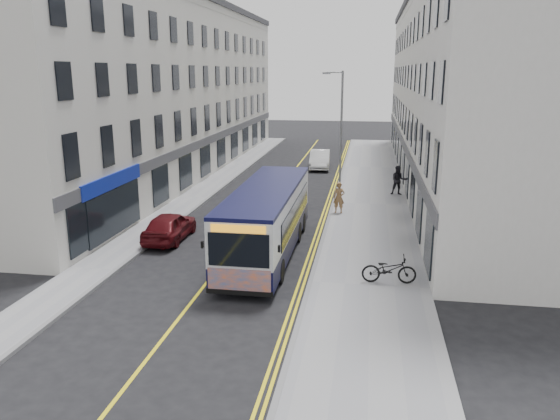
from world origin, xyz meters
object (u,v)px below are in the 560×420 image
(pedestrian_far, at_px, (398,180))
(car_white, at_px, (320,159))
(city_bus, at_px, (267,218))
(car_maroon, at_px, (170,226))
(pedestrian_near, at_px, (339,198))
(bicycle, at_px, (389,269))
(streetlamp, at_px, (340,130))

(pedestrian_far, height_order, car_white, pedestrian_far)
(city_bus, height_order, car_maroon, city_bus)
(pedestrian_near, xyz_separation_m, pedestrian_far, (3.54, 5.35, 0.07))
(car_white, bearing_deg, bicycle, -82.45)
(bicycle, xyz_separation_m, car_white, (-4.98, 25.45, 0.10))
(pedestrian_far, distance_m, car_maroon, 16.16)
(streetlamp, distance_m, pedestrian_near, 5.67)
(streetlamp, xyz_separation_m, car_maroon, (-7.53, -10.68, -3.68))
(city_bus, relative_size, pedestrian_far, 5.58)
(city_bus, height_order, bicycle, city_bus)
(car_maroon, bearing_deg, streetlamp, -125.23)
(bicycle, relative_size, pedestrian_near, 1.16)
(city_bus, relative_size, pedestrian_near, 6.02)
(city_bus, bearing_deg, bicycle, -28.16)
(city_bus, distance_m, pedestrian_far, 14.35)
(streetlamp, relative_size, pedestrian_near, 4.52)
(city_bus, xyz_separation_m, car_white, (0.28, 22.64, -0.93))
(streetlamp, height_order, pedestrian_near, streetlamp)
(bicycle, bearing_deg, car_white, 7.64)
(car_maroon, bearing_deg, pedestrian_far, -134.72)
(city_bus, relative_size, car_maroon, 2.59)
(streetlamp, bearing_deg, pedestrian_far, 11.96)
(city_bus, xyz_separation_m, bicycle, (5.25, -2.81, -1.03))
(streetlamp, bearing_deg, car_maroon, -125.18)
(city_bus, xyz_separation_m, pedestrian_far, (6.29, 12.89, -0.62))
(streetlamp, distance_m, pedestrian_far, 5.13)
(bicycle, relative_size, car_white, 0.45)
(streetlamp, height_order, car_white, streetlamp)
(bicycle, xyz_separation_m, car_maroon, (-10.32, 4.21, 0.04))
(pedestrian_near, relative_size, car_white, 0.38)
(pedestrian_far, xyz_separation_m, car_white, (-6.01, 9.75, -0.31))
(city_bus, relative_size, car_white, 2.30)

